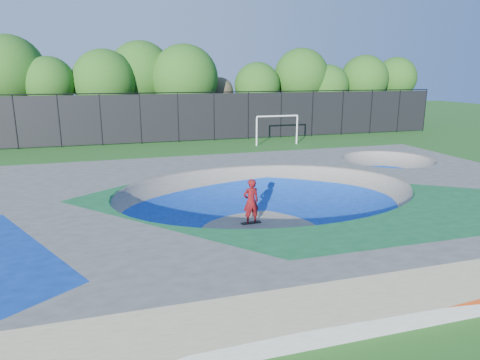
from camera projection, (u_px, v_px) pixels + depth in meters
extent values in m
plane|color=#215D19|center=(267.00, 228.00, 15.72)|extent=(120.00, 120.00, 0.00)
cube|color=gray|center=(267.00, 208.00, 15.54)|extent=(22.00, 14.00, 1.50)
imported|color=red|center=(251.00, 202.00, 15.94)|extent=(0.68, 0.48, 1.74)
cube|color=black|center=(251.00, 223.00, 16.15)|extent=(0.80, 0.31, 0.05)
cylinder|color=white|center=(257.00, 131.00, 33.15)|extent=(0.12, 0.12, 2.26)
cylinder|color=white|center=(297.00, 130.00, 34.10)|extent=(0.12, 0.12, 2.26)
cylinder|color=white|center=(277.00, 116.00, 33.35)|extent=(3.40, 0.12, 0.12)
cylinder|color=black|center=(15.00, 122.00, 31.41)|extent=(0.09, 0.09, 4.00)
cylinder|color=black|center=(59.00, 121.00, 32.24)|extent=(0.09, 0.09, 4.00)
cylinder|color=black|center=(101.00, 120.00, 33.08)|extent=(0.09, 0.09, 4.00)
cylinder|color=black|center=(140.00, 119.00, 33.91)|extent=(0.09, 0.09, 4.00)
cylinder|color=black|center=(178.00, 118.00, 34.75)|extent=(0.09, 0.09, 4.00)
cylinder|color=black|center=(214.00, 117.00, 35.58)|extent=(0.09, 0.09, 4.00)
cylinder|color=black|center=(248.00, 116.00, 36.42)|extent=(0.09, 0.09, 4.00)
cylinder|color=black|center=(281.00, 115.00, 37.25)|extent=(0.09, 0.09, 4.00)
cylinder|color=black|center=(312.00, 114.00, 38.09)|extent=(0.09, 0.09, 4.00)
cylinder|color=black|center=(342.00, 113.00, 38.92)|extent=(0.09, 0.09, 4.00)
cylinder|color=black|center=(371.00, 112.00, 39.76)|extent=(0.09, 0.09, 4.00)
cylinder|color=black|center=(398.00, 111.00, 40.59)|extent=(0.09, 0.09, 4.00)
cylinder|color=black|center=(425.00, 110.00, 41.43)|extent=(0.09, 0.09, 4.00)
cube|color=black|center=(178.00, 118.00, 34.75)|extent=(48.00, 0.03, 3.80)
cylinder|color=black|center=(177.00, 93.00, 34.26)|extent=(48.00, 0.08, 0.08)
cylinder|color=#473223|center=(15.00, 119.00, 35.72)|extent=(0.44, 0.44, 3.51)
sphere|color=#235817|center=(9.00, 71.00, 34.77)|extent=(5.79, 5.79, 5.79)
cylinder|color=#473223|center=(53.00, 121.00, 35.75)|extent=(0.44, 0.44, 3.25)
sphere|color=#235817|center=(49.00, 82.00, 34.98)|extent=(4.15, 4.15, 4.15)
cylinder|color=#473223|center=(107.00, 121.00, 37.40)|extent=(0.44, 0.44, 2.87)
sphere|color=#235817|center=(104.00, 81.00, 36.56)|extent=(5.34, 5.34, 5.34)
cylinder|color=#473223|center=(143.00, 115.00, 39.89)|extent=(0.44, 0.44, 3.38)
sphere|color=#235817|center=(141.00, 73.00, 38.96)|extent=(5.73, 5.73, 5.73)
cylinder|color=#473223|center=(186.00, 119.00, 39.21)|extent=(0.44, 0.44, 2.83)
sphere|color=#235817|center=(185.00, 78.00, 38.32)|extent=(5.99, 5.99, 5.99)
cylinder|color=#473223|center=(220.00, 117.00, 41.67)|extent=(0.44, 0.44, 2.75)
sphere|color=brown|center=(220.00, 91.00, 41.07)|extent=(2.60, 2.60, 2.60)
cylinder|color=#473223|center=(257.00, 116.00, 42.46)|extent=(0.44, 0.44, 2.67)
sphere|color=#235817|center=(257.00, 85.00, 41.73)|extent=(4.47, 4.47, 4.47)
cylinder|color=#473223|center=(300.00, 112.00, 43.78)|extent=(0.44, 0.44, 3.22)
sphere|color=#235817|center=(301.00, 76.00, 42.89)|extent=(5.43, 5.43, 5.43)
cylinder|color=#473223|center=(326.00, 115.00, 43.86)|extent=(0.44, 0.44, 2.61)
sphere|color=#235817|center=(327.00, 86.00, 43.15)|extent=(4.31, 4.31, 4.31)
cylinder|color=#473223|center=(362.00, 112.00, 45.13)|extent=(0.44, 0.44, 3.03)
sphere|color=#235817|center=(364.00, 79.00, 44.31)|extent=(4.94, 4.94, 4.94)
cylinder|color=#473223|center=(393.00, 109.00, 47.16)|extent=(0.44, 0.44, 3.32)
sphere|color=#235817|center=(396.00, 78.00, 46.35)|extent=(4.44, 4.44, 4.44)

